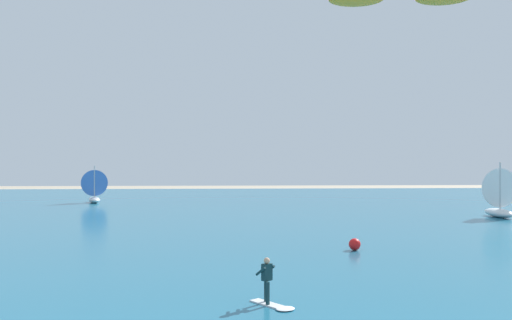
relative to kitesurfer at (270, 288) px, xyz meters
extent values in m
cube|color=#236B89|center=(-0.53, 33.91, -0.65)|extent=(160.00, 90.00, 0.10)
cube|color=white|center=(-0.12, 0.15, -0.58)|extent=(1.21, 1.37, 0.05)
cylinder|color=#143338|center=(-0.10, -0.07, -0.15)|extent=(0.14, 0.14, 0.80)
cylinder|color=#143338|center=(-0.14, 0.37, -0.15)|extent=(0.14, 0.14, 0.80)
cube|color=#143338|center=(-0.12, 0.15, 0.55)|extent=(0.42, 0.40, 0.60)
sphere|color=tan|center=(-0.12, 0.15, 0.96)|extent=(0.22, 0.22, 0.22)
cylinder|color=#143338|center=(-0.34, 0.08, 0.60)|extent=(0.38, 0.45, 0.39)
cylinder|color=#143338|center=(0.01, 0.35, 0.60)|extent=(0.38, 0.45, 0.39)
ellipsoid|color=white|center=(0.47, -0.60, -0.56)|extent=(0.92, 0.90, 0.08)
ellipsoid|color=white|center=(22.93, 28.45, -0.21)|extent=(1.68, 4.26, 0.78)
cylinder|color=silver|center=(22.94, 28.25, 2.27)|extent=(0.13, 0.13, 4.18)
cone|color=white|center=(22.89, 29.17, 2.06)|extent=(3.61, 2.03, 3.51)
ellipsoid|color=silver|center=(-17.81, 47.26, -0.25)|extent=(2.44, 3.98, 0.71)
cylinder|color=silver|center=(-17.75, 47.10, 1.99)|extent=(0.12, 0.12, 3.77)
cone|color=#3F72CC|center=(-18.01, 47.88, 1.80)|extent=(3.53, 2.58, 3.16)
sphere|color=red|center=(5.72, 11.45, -0.26)|extent=(0.68, 0.68, 0.68)
camera|label=1|loc=(-1.48, -19.06, 4.55)|focal=37.83mm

